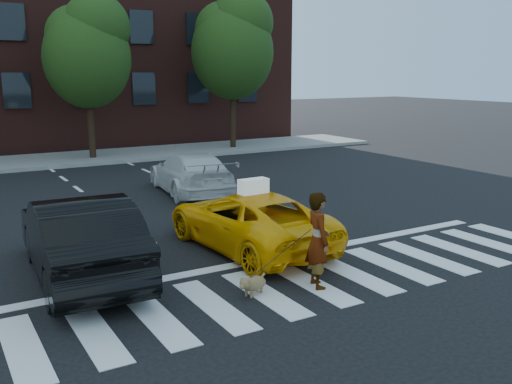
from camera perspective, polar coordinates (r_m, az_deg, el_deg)
ground at (r=10.72m, az=5.49°, el=-9.09°), size 120.00×120.00×0.00m
crosswalk at (r=10.72m, az=5.49°, el=-9.06°), size 13.00×2.40×0.01m
stop_line at (r=11.97m, az=0.97°, el=-6.73°), size 12.00×0.30×0.01m
sidewalk_far at (r=26.51m, az=-17.29°, el=3.24°), size 30.00×4.00×0.15m
building at (r=33.66m, az=-21.02°, el=14.86°), size 26.00×10.00×12.00m
tree_mid at (r=25.90m, az=-16.51°, el=13.71°), size 3.69×3.69×7.10m
tree_right at (r=28.48m, az=-2.33°, el=14.80°), size 4.00×4.00×7.70m
taxi at (r=12.58m, az=-0.72°, el=-2.80°), size 2.38×4.68×1.27m
black_sedan at (r=11.25m, az=-17.18°, el=-4.32°), size 1.94×4.88×1.58m
white_suv at (r=18.39m, az=-6.54°, el=1.93°), size 2.44×4.78×1.33m
woman at (r=10.30m, az=6.22°, el=-4.83°), size 0.57×0.73×1.76m
dog at (r=10.06m, az=-0.40°, el=-9.15°), size 0.64×0.39×0.37m
taxi_sign at (r=12.24m, az=-0.27°, el=0.59°), size 0.67×0.32×0.32m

